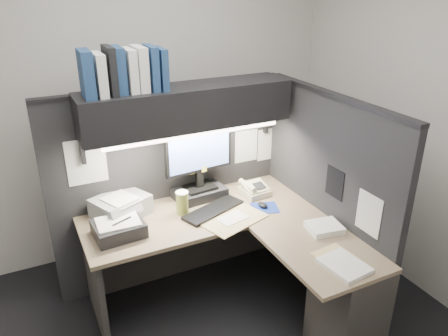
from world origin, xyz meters
The scene contains 21 objects.
wall_back centered at (0.00, 1.50, 1.35)m, with size 3.50×0.04×2.70m, color beige.
wall_right centered at (1.75, 0.00, 1.35)m, with size 0.04×3.00×2.70m, color beige.
partition_back centered at (0.03, 0.93, 0.80)m, with size 1.90×0.06×1.60m, color black.
partition_right centered at (0.98, 0.18, 0.80)m, with size 0.06×1.50×1.60m, color black.
desk centered at (0.43, 0.00, 0.44)m, with size 1.70×1.53×0.73m.
overhead_shelf centered at (0.12, 0.75, 1.50)m, with size 1.55×0.34×0.30m, color black.
task_light_tube centered at (0.12, 0.61, 1.33)m, with size 0.04×0.04×1.32m, color white.
monitor centered at (0.22, 0.78, 0.97)m, with size 0.56×0.28×0.60m.
keyboard centered at (0.22, 0.52, 0.74)m, with size 0.50×0.17×0.02m, color black.
mousepad centered at (0.60, 0.40, 0.73)m, with size 0.20×0.18×0.00m, color navy.
mouse centered at (0.59, 0.41, 0.75)m, with size 0.06×0.09×0.03m, color black.
telephone centered at (0.64, 0.63, 0.77)m, with size 0.20×0.21×0.08m, color beige.
coffee_cup centered at (0.00, 0.60, 0.81)m, with size 0.09×0.09×0.17m, color #A89F43.
printer centered at (-0.42, 0.78, 0.80)m, with size 0.37×0.31×0.15m, color #95999B.
notebook_stack centered at (-0.50, 0.51, 0.78)m, with size 0.33×0.27×0.10m, color black.
open_folder centered at (0.30, 0.35, 0.73)m, with size 0.46×0.30×0.01m, color tan.
paper_stack_a centered at (0.80, -0.06, 0.75)m, with size 0.23×0.19×0.04m, color white.
paper_stack_b centered at (0.64, -0.46, 0.74)m, with size 0.22×0.28×0.03m, color white.
manila_stack centered at (0.66, -0.39, 0.74)m, with size 0.22×0.28×0.02m, color tan.
binder_row centered at (-0.31, 0.75, 1.80)m, with size 0.55×0.26×0.31m.
pinned_papers centered at (0.42, 0.56, 1.05)m, with size 1.76×1.31×0.51m.
Camera 1 is at (-0.98, -2.10, 2.36)m, focal length 35.00 mm.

